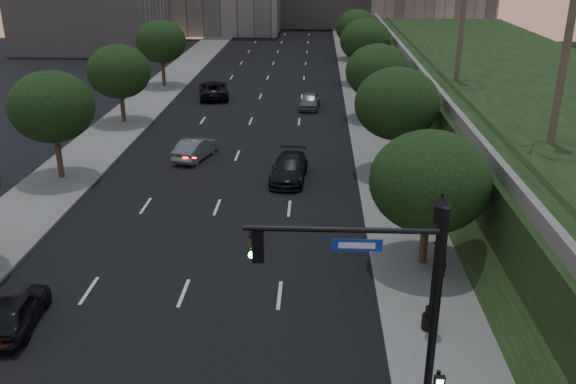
{
  "coord_description": "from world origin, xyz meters",
  "views": [
    {
      "loc": [
        5.37,
        -16.67,
        13.37
      ],
      "look_at": [
        4.23,
        7.56,
        3.6
      ],
      "focal_mm": 38.0,
      "sensor_mm": 36.0,
      "label": 1
    }
  ],
  "objects_px": {
    "sedan_near_left": "(15,311)",
    "sedan_near_right": "(289,168)",
    "sedan_mid_left": "(196,148)",
    "sedan_far_right": "(310,101)",
    "sedan_far_left": "(213,89)",
    "pedestrian_a": "(441,260)",
    "pedestrian_b": "(439,227)",
    "street_lamp": "(435,270)",
    "traffic_signal_mast": "(396,314)",
    "pedestrian_c": "(397,183)"
  },
  "relations": [
    {
      "from": "sedan_near_left",
      "to": "sedan_far_right",
      "type": "height_order",
      "value": "sedan_far_right"
    },
    {
      "from": "street_lamp",
      "to": "sedan_far_right",
      "type": "bearing_deg",
      "value": 98.26
    },
    {
      "from": "traffic_signal_mast",
      "to": "sedan_far_right",
      "type": "xyz_separation_m",
      "value": [
        -2.93,
        38.39,
        -2.97
      ]
    },
    {
      "from": "sedan_far_left",
      "to": "sedan_far_right",
      "type": "distance_m",
      "value": 9.98
    },
    {
      "from": "pedestrian_a",
      "to": "pedestrian_b",
      "type": "relative_size",
      "value": 0.95
    },
    {
      "from": "sedan_mid_left",
      "to": "sedan_far_left",
      "type": "height_order",
      "value": "sedan_far_left"
    },
    {
      "from": "pedestrian_b",
      "to": "sedan_near_left",
      "type": "bearing_deg",
      "value": 7.16
    },
    {
      "from": "pedestrian_c",
      "to": "sedan_far_left",
      "type": "bearing_deg",
      "value": -70.9
    },
    {
      "from": "traffic_signal_mast",
      "to": "pedestrian_c",
      "type": "distance_m",
      "value": 17.45
    },
    {
      "from": "street_lamp",
      "to": "pedestrian_a",
      "type": "distance_m",
      "value": 4.37
    },
    {
      "from": "sedan_mid_left",
      "to": "pedestrian_b",
      "type": "relative_size",
      "value": 2.51
    },
    {
      "from": "traffic_signal_mast",
      "to": "pedestrian_a",
      "type": "relative_size",
      "value": 4.33
    },
    {
      "from": "sedan_near_right",
      "to": "pedestrian_b",
      "type": "relative_size",
      "value": 2.94
    },
    {
      "from": "traffic_signal_mast",
      "to": "pedestrian_b",
      "type": "height_order",
      "value": "traffic_signal_mast"
    },
    {
      "from": "sedan_near_left",
      "to": "sedan_mid_left",
      "type": "bearing_deg",
      "value": -104.1
    },
    {
      "from": "traffic_signal_mast",
      "to": "pedestrian_c",
      "type": "xyz_separation_m",
      "value": [
        2.21,
        17.12,
        -2.57
      ]
    },
    {
      "from": "sedan_near_right",
      "to": "sedan_far_right",
      "type": "relative_size",
      "value": 1.21
    },
    {
      "from": "pedestrian_c",
      "to": "pedestrian_b",
      "type": "bearing_deg",
      "value": 93.51
    },
    {
      "from": "traffic_signal_mast",
      "to": "sedan_mid_left",
      "type": "bearing_deg",
      "value": 113.47
    },
    {
      "from": "sedan_near_right",
      "to": "pedestrian_c",
      "type": "bearing_deg",
      "value": -23.69
    },
    {
      "from": "sedan_far_left",
      "to": "pedestrian_a",
      "type": "bearing_deg",
      "value": 103.31
    },
    {
      "from": "street_lamp",
      "to": "pedestrian_c",
      "type": "bearing_deg",
      "value": 88.99
    },
    {
      "from": "sedan_far_left",
      "to": "sedan_far_right",
      "type": "bearing_deg",
      "value": 146.87
    },
    {
      "from": "pedestrian_b",
      "to": "street_lamp",
      "type": "bearing_deg",
      "value": 60.75
    },
    {
      "from": "sedan_mid_left",
      "to": "sedan_near_right",
      "type": "relative_size",
      "value": 0.85
    },
    {
      "from": "sedan_near_right",
      "to": "pedestrian_c",
      "type": "xyz_separation_m",
      "value": [
        6.18,
        -3.25,
        0.37
      ]
    },
    {
      "from": "street_lamp",
      "to": "sedan_near_right",
      "type": "distance_m",
      "value": 17.02
    },
    {
      "from": "sedan_far_left",
      "to": "sedan_near_right",
      "type": "relative_size",
      "value": 1.14
    },
    {
      "from": "sedan_far_right",
      "to": "pedestrian_c",
      "type": "distance_m",
      "value": 21.89
    },
    {
      "from": "sedan_near_left",
      "to": "pedestrian_a",
      "type": "relative_size",
      "value": 2.55
    },
    {
      "from": "sedan_near_left",
      "to": "pedestrian_b",
      "type": "relative_size",
      "value": 2.41
    },
    {
      "from": "traffic_signal_mast",
      "to": "sedan_far_left",
      "type": "distance_m",
      "value": 43.96
    },
    {
      "from": "sedan_far_left",
      "to": "pedestrian_b",
      "type": "distance_m",
      "value": 34.27
    },
    {
      "from": "sedan_near_left",
      "to": "pedestrian_a",
      "type": "xyz_separation_m",
      "value": [
        16.64,
        4.29,
        0.26
      ]
    },
    {
      "from": "traffic_signal_mast",
      "to": "sedan_near_right",
      "type": "height_order",
      "value": "traffic_signal_mast"
    },
    {
      "from": "traffic_signal_mast",
      "to": "sedan_mid_left",
      "type": "relative_size",
      "value": 1.63
    },
    {
      "from": "pedestrian_a",
      "to": "pedestrian_b",
      "type": "bearing_deg",
      "value": -119.95
    },
    {
      "from": "sedan_near_left",
      "to": "sedan_far_left",
      "type": "bearing_deg",
      "value": -97.43
    },
    {
      "from": "sedan_mid_left",
      "to": "sedan_far_right",
      "type": "distance_m",
      "value": 16.13
    },
    {
      "from": "sedan_near_left",
      "to": "pedestrian_b",
      "type": "bearing_deg",
      "value": -161.5
    },
    {
      "from": "sedan_near_left",
      "to": "sedan_near_right",
      "type": "relative_size",
      "value": 0.82
    },
    {
      "from": "sedan_near_left",
      "to": "street_lamp",
      "type": "bearing_deg",
      "value": 176.14
    },
    {
      "from": "sedan_far_right",
      "to": "sedan_near_right",
      "type": "bearing_deg",
      "value": -88.35
    },
    {
      "from": "sedan_near_right",
      "to": "pedestrian_b",
      "type": "distance_m",
      "value": 11.49
    },
    {
      "from": "street_lamp",
      "to": "pedestrian_b",
      "type": "distance_m",
      "value": 7.53
    },
    {
      "from": "sedan_far_right",
      "to": "pedestrian_b",
      "type": "relative_size",
      "value": 2.42
    },
    {
      "from": "sedan_far_left",
      "to": "pedestrian_c",
      "type": "height_order",
      "value": "pedestrian_c"
    },
    {
      "from": "sedan_near_right",
      "to": "sedan_mid_left",
      "type": "bearing_deg",
      "value": 154.02
    },
    {
      "from": "sedan_near_right",
      "to": "sedan_far_left",
      "type": "bearing_deg",
      "value": 114.7
    },
    {
      "from": "sedan_mid_left",
      "to": "pedestrian_a",
      "type": "bearing_deg",
      "value": 146.44
    }
  ]
}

